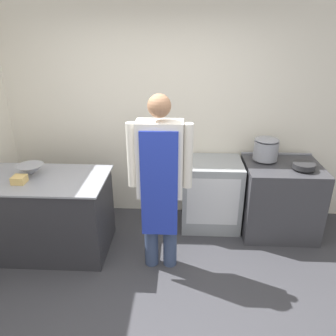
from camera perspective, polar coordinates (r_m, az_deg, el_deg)
The scene contains 10 objects.
ground_plane at distance 3.10m, azimuth -3.46°, elevation -25.03°, with size 14.00×14.00×0.00m, color #38383D.
wall_back at distance 4.08m, azimuth -1.09°, elevation 9.56°, with size 8.00×0.05×2.70m.
prep_counter at distance 3.84m, azimuth -20.15°, elevation -7.57°, with size 1.34×0.79×0.87m.
stove at distance 4.15m, azimuth 18.76°, elevation -5.03°, with size 0.86×0.72×0.89m.
fridge_unit at distance 4.09m, azimuth 7.48°, elevation -4.47°, with size 0.70×0.59×0.85m.
person_cook at distance 3.09m, azimuth -1.41°, elevation -1.49°, with size 0.61×0.24×1.80m.
mixing_bowl at distance 3.74m, azimuth -22.77°, elevation -0.34°, with size 0.28×0.28×0.12m.
plastic_tub at distance 3.61m, azimuth -24.48°, elevation -1.85°, with size 0.13×0.13×0.07m.
stock_pot at distance 3.99m, azimuth 16.70°, elevation 3.28°, with size 0.28×0.28×0.27m.
saute_pan at distance 3.90m, azimuth 22.55°, elevation 0.38°, with size 0.25×0.25×0.06m.
Camera 1 is at (0.27, -2.05, 2.31)m, focal length 35.00 mm.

